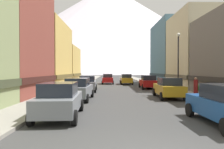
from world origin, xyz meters
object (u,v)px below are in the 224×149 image
Objects in this scene: car_driving_0 at (108,79)px; car_right_1 at (169,88)px; trash_bin_right at (223,96)px; car_left_2 at (88,84)px; car_driving_1 at (126,79)px; streetlamp_right at (178,54)px; potted_plant_0 at (200,89)px; car_right_2 at (148,82)px; car_left_0 at (60,100)px; pedestrian_0 at (196,87)px; car_left_1 at (78,89)px.

car_right_1 is at bearing -74.33° from car_driving_0.
car_left_2 is at bearing 136.02° from trash_bin_right.
trash_bin_right is (10.15, -9.79, -0.26)m from car_left_2.
car_left_2 is 13.31m from car_driving_1.
streetlamp_right is at bearing 99.31° from trash_bin_right.
streetlamp_right reaches higher than potted_plant_0.
car_driving_1 is 16.58m from streetlamp_right.
streetlamp_right is (1.55, -7.22, 3.09)m from car_right_2.
car_driving_0 is at bearing 160.05° from car_driving_1.
car_left_2 is at bearing 155.94° from potted_plant_0.
trash_bin_right is at bearing 18.63° from car_left_0.
car_left_0 and car_right_1 have the same top height.
streetlamp_right is (-0.90, 1.97, 3.08)m from pedestrian_0.
car_right_1 is (7.59, 7.31, 0.00)m from car_left_0.
car_right_1 is at bearing -174.34° from pedestrian_0.
car_driving_0 is 1.00× the size of car_driving_1.
car_right_1 is 1.01× the size of car_right_2.
car_left_0 is 26.63m from car_driving_0.
car_driving_0 is at bearing 83.80° from car_left_1.
potted_plant_0 is 0.16× the size of streetlamp_right.
trash_bin_right is (7.95, -23.12, -0.26)m from car_driving_0.
car_left_1 is 10.20m from streetlamp_right.
streetlamp_right reaches higher than car_driving_0.
car_left_1 is at bearing -90.04° from car_left_2.
car_right_2 is at bearing -61.14° from car_driving_0.
car_driving_0 is (-5.40, 19.23, 0.00)m from car_right_1.
car_driving_0 is 3.40m from car_driving_1.
streetlamp_right reaches higher than car_driving_1.
car_right_2 is 1.01× the size of car_driving_0.
car_left_2 is (-0.00, 13.22, 0.00)m from car_left_0.
streetlamp_right is at bearing 114.50° from pedestrian_0.
potted_plant_0 is at bearing 18.79° from car_right_1.
car_left_0 is 13.68m from potted_plant_0.
car_left_1 is at bearing -96.20° from car_driving_0.
car_left_0 reaches higher than trash_bin_right.
car_left_0 is 1.00× the size of car_right_1.
car_left_0 is 12.57m from pedestrian_0.
car_driving_1 is at bearing 104.28° from car_right_2.
car_left_2 is at bearing -99.37° from car_driving_0.
car_left_2 is at bearing 90.00° from car_left_0.
car_right_1 is at bearing 43.89° from car_left_0.
car_driving_0 is 20.55m from pedestrian_0.
car_left_2 is 0.76× the size of streetlamp_right.
car_driving_1 is at bearing 66.07° from car_left_2.
car_right_2 is 8.91m from car_driving_1.
car_driving_1 is (5.40, 12.16, 0.00)m from car_left_2.
car_right_2 is 0.76× the size of streetlamp_right.
pedestrian_0 is (-0.75, -0.85, 0.21)m from potted_plant_0.
car_left_1 is 10.54m from trash_bin_right.
car_left_2 is 4.56× the size of trash_bin_right.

